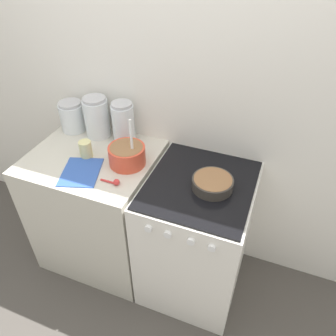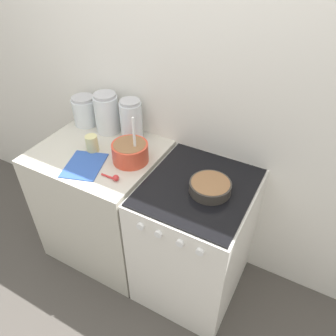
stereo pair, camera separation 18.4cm
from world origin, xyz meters
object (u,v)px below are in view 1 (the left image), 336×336
Objects in this scene: storage_jar_left at (73,118)px; storage_jar_right at (124,125)px; storage_jar_middle at (97,120)px; stove at (196,236)px; mixing_bowl at (127,154)px; baking_pan at (213,183)px; tin_can at (86,149)px.

storage_jar_right is (0.39, 0.00, 0.03)m from storage_jar_left.
storage_jar_middle reaches higher than storage_jar_left.
storage_jar_left is at bearing 166.62° from stove.
stove is 0.85m from storage_jar_right.
mixing_bowl reaches higher than stove.
tin_can reaches higher than baking_pan.
storage_jar_middle reaches higher than baking_pan.
stove is 0.99m from storage_jar_middle.
storage_jar_left is 1.91× the size of tin_can.
baking_pan is 0.71m from storage_jar_right.
storage_jar_middle is 0.26m from tin_can.
tin_can is at bearing -179.07° from stove.
stove is 0.88m from tin_can.
stove is at bearing 171.14° from baking_pan.
storage_jar_middle is 1.00× the size of storage_jar_right.
stove is 3.30× the size of storage_jar_middle.
stove is 8.32× the size of tin_can.
storage_jar_left is 0.20m from storage_jar_middle.
storage_jar_right reaches higher than baking_pan.
stove is at bearing 0.93° from tin_can.
baking_pan is 1.09× the size of storage_jar_left.
storage_jar_middle is at bearing 164.06° from baking_pan.
stove is 0.49m from baking_pan.
storage_jar_middle reaches higher than tin_can.
storage_jar_left is 0.39m from storage_jar_right.
stove is 3.30× the size of storage_jar_right.
mixing_bowl reaches higher than storage_jar_right.
storage_jar_right is at bearing 121.11° from mixing_bowl.
mixing_bowl is at bearing 6.25° from tin_can.
mixing_bowl is 2.84× the size of tin_can.
storage_jar_left is 0.76× the size of storage_jar_middle.
stove is at bearing -13.38° from storage_jar_left.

